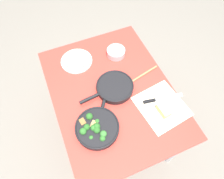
{
  "coord_description": "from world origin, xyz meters",
  "views": [
    {
      "loc": [
        0.68,
        -0.28,
        1.99
      ],
      "look_at": [
        0.0,
        0.0,
        0.77
      ],
      "focal_mm": 32.0,
      "sensor_mm": 36.0,
      "label": 1
    }
  ],
  "objects_px": {
    "dinner_plate_stack": "(77,60)",
    "skillet_broccoli": "(97,127)",
    "wooden_spoon": "(132,81)",
    "cheese_block": "(164,110)",
    "prep_bowl_steel": "(116,52)",
    "skillet_eggs": "(115,87)",
    "grater_knife": "(157,100)"
  },
  "relations": [
    {
      "from": "skillet_broccoli",
      "to": "skillet_eggs",
      "type": "height_order",
      "value": "skillet_broccoli"
    },
    {
      "from": "grater_knife",
      "to": "dinner_plate_stack",
      "type": "bearing_deg",
      "value": 136.61
    },
    {
      "from": "wooden_spoon",
      "to": "cheese_block",
      "type": "xyz_separation_m",
      "value": [
        0.3,
        0.09,
        0.02
      ]
    },
    {
      "from": "dinner_plate_stack",
      "to": "skillet_broccoli",
      "type": "bearing_deg",
      "value": -4.66
    },
    {
      "from": "skillet_broccoli",
      "to": "grater_knife",
      "type": "distance_m",
      "value": 0.47
    },
    {
      "from": "wooden_spoon",
      "to": "grater_knife",
      "type": "relative_size",
      "value": 1.33
    },
    {
      "from": "wooden_spoon",
      "to": "prep_bowl_steel",
      "type": "bearing_deg",
      "value": -101.17
    },
    {
      "from": "wooden_spoon",
      "to": "cheese_block",
      "type": "bearing_deg",
      "value": 93.42
    },
    {
      "from": "skillet_broccoli",
      "to": "cheese_block",
      "type": "xyz_separation_m",
      "value": [
        0.06,
        0.46,
        -0.01
      ]
    },
    {
      "from": "skillet_eggs",
      "to": "wooden_spoon",
      "type": "xyz_separation_m",
      "value": [
        -0.01,
        0.15,
        -0.02
      ]
    },
    {
      "from": "wooden_spoon",
      "to": "grater_knife",
      "type": "height_order",
      "value": "grater_knife"
    },
    {
      "from": "skillet_broccoli",
      "to": "wooden_spoon",
      "type": "xyz_separation_m",
      "value": [
        -0.24,
        0.37,
        -0.02
      ]
    },
    {
      "from": "cheese_block",
      "to": "dinner_plate_stack",
      "type": "relative_size",
      "value": 0.42
    },
    {
      "from": "grater_knife",
      "to": "prep_bowl_steel",
      "type": "xyz_separation_m",
      "value": [
        -0.5,
        -0.1,
        0.02
      ]
    },
    {
      "from": "wooden_spoon",
      "to": "dinner_plate_stack",
      "type": "xyz_separation_m",
      "value": [
        -0.34,
        -0.32,
        0.01
      ]
    },
    {
      "from": "grater_knife",
      "to": "dinner_plate_stack",
      "type": "xyz_separation_m",
      "value": [
        -0.55,
        -0.42,
        0.0
      ]
    },
    {
      "from": "cheese_block",
      "to": "prep_bowl_steel",
      "type": "distance_m",
      "value": 0.6
    },
    {
      "from": "skillet_broccoli",
      "to": "prep_bowl_steel",
      "type": "xyz_separation_m",
      "value": [
        -0.53,
        0.36,
        -0.0
      ]
    },
    {
      "from": "grater_knife",
      "to": "dinner_plate_stack",
      "type": "distance_m",
      "value": 0.69
    },
    {
      "from": "grater_knife",
      "to": "cheese_block",
      "type": "xyz_separation_m",
      "value": [
        0.09,
        -0.01,
        0.02
      ]
    },
    {
      "from": "prep_bowl_steel",
      "to": "grater_knife",
      "type": "bearing_deg",
      "value": 11.62
    },
    {
      "from": "skillet_broccoli",
      "to": "wooden_spoon",
      "type": "relative_size",
      "value": 1.01
    },
    {
      "from": "skillet_eggs",
      "to": "dinner_plate_stack",
      "type": "height_order",
      "value": "skillet_eggs"
    },
    {
      "from": "skillet_eggs",
      "to": "cheese_block",
      "type": "xyz_separation_m",
      "value": [
        0.29,
        0.23,
        -0.0
      ]
    },
    {
      "from": "dinner_plate_stack",
      "to": "prep_bowl_steel",
      "type": "relative_size",
      "value": 1.69
    },
    {
      "from": "skillet_broccoli",
      "to": "skillet_eggs",
      "type": "distance_m",
      "value": 0.32
    },
    {
      "from": "cheese_block",
      "to": "prep_bowl_steel",
      "type": "height_order",
      "value": "prep_bowl_steel"
    },
    {
      "from": "wooden_spoon",
      "to": "dinner_plate_stack",
      "type": "bearing_deg",
      "value": -59.47
    },
    {
      "from": "skillet_eggs",
      "to": "skillet_broccoli",
      "type": "bearing_deg",
      "value": 40.14
    },
    {
      "from": "skillet_broccoli",
      "to": "wooden_spoon",
      "type": "bearing_deg",
      "value": -22.0
    },
    {
      "from": "grater_knife",
      "to": "prep_bowl_steel",
      "type": "bearing_deg",
      "value": 111.1
    },
    {
      "from": "grater_knife",
      "to": "wooden_spoon",
      "type": "bearing_deg",
      "value": 123.96
    }
  ]
}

